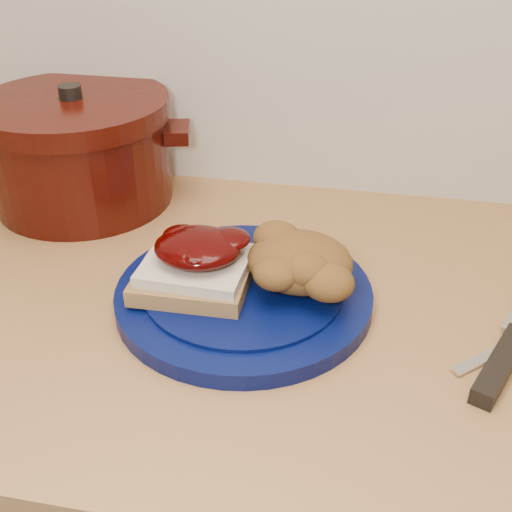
% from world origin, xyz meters
% --- Properties ---
extents(plate, '(0.31, 0.31, 0.02)m').
position_xyz_m(plate, '(-0.05, 1.49, 0.91)').
color(plate, '#040C3E').
rests_on(plate, wood_countertop).
extents(sandwich, '(0.12, 0.11, 0.06)m').
position_xyz_m(sandwich, '(-0.10, 1.48, 0.95)').
color(sandwich, olive).
rests_on(sandwich, plate).
extents(stuffing_mound, '(0.13, 0.11, 0.06)m').
position_xyz_m(stuffing_mound, '(0.01, 1.50, 0.95)').
color(stuffing_mound, brown).
rests_on(stuffing_mound, plate).
extents(butter_knife, '(0.12, 0.11, 0.00)m').
position_xyz_m(butter_knife, '(0.24, 1.46, 0.90)').
color(butter_knife, silver).
rests_on(butter_knife, wood_countertop).
extents(dutch_oven, '(0.32, 0.32, 0.17)m').
position_xyz_m(dutch_oven, '(-0.33, 1.70, 0.98)').
color(dutch_oven, '#320905').
rests_on(dutch_oven, wood_countertop).
extents(pepper_grinder, '(0.06, 0.06, 0.13)m').
position_xyz_m(pepper_grinder, '(-0.38, 1.72, 0.97)').
color(pepper_grinder, black).
rests_on(pepper_grinder, wood_countertop).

